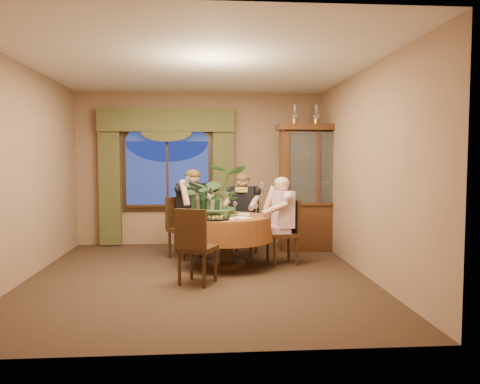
{
  "coord_description": "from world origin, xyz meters",
  "views": [
    {
      "loc": [
        0.1,
        -6.21,
        1.57
      ],
      "look_at": [
        0.6,
        0.54,
        1.1
      ],
      "focal_mm": 35.0,
      "sensor_mm": 36.0,
      "label": 1
    }
  ],
  "objects": [
    {
      "name": "wine_glass_person_pink",
      "position": [
        0.84,
        0.61,
        0.84
      ],
      "size": [
        0.07,
        0.07,
        0.18
      ],
      "primitive_type": null,
      "color": "silver",
      "rests_on": "dining_table"
    },
    {
      "name": "wall_back",
      "position": [
        0.0,
        2.5,
        1.4
      ],
      "size": [
        4.5,
        0.0,
        4.5
      ],
      "primitive_type": "plane",
      "rotation": [
        1.57,
        0.0,
        0.0
      ],
      "color": "#846047",
      "rests_on": "ground"
    },
    {
      "name": "person_back",
      "position": [
        -0.12,
        1.23,
        0.71
      ],
      "size": [
        0.69,
        0.68,
        1.42
      ],
      "primitive_type": null,
      "rotation": [
        0.0,
        0.0,
        -2.5
      ],
      "color": "black",
      "rests_on": "floor"
    },
    {
      "name": "wall_right",
      "position": [
        2.25,
        0.0,
        1.4
      ],
      "size": [
        0.0,
        5.0,
        5.0
      ],
      "primitive_type": "plane",
      "rotation": [
        1.57,
        0.0,
        -1.57
      ],
      "color": "#846047",
      "rests_on": "ground"
    },
    {
      "name": "person_pink",
      "position": [
        1.25,
        0.68,
        0.66
      ],
      "size": [
        0.5,
        0.53,
        1.32
      ],
      "primitive_type": null,
      "rotation": [
        0.0,
        0.0,
        -4.55
      ],
      "color": "beige",
      "rests_on": "floor"
    },
    {
      "name": "arched_transom",
      "position": [
        -0.6,
        2.43,
        2.08
      ],
      "size": [
        1.6,
        0.06,
        0.44
      ],
      "primitive_type": null,
      "color": "navy",
      "rests_on": "wall_back"
    },
    {
      "name": "wine_bottle_2",
      "position": [
        0.2,
        0.59,
        0.92
      ],
      "size": [
        0.07,
        0.07,
        0.33
      ],
      "primitive_type": "cylinder",
      "color": "tan",
      "rests_on": "dining_table"
    },
    {
      "name": "wine_bottle_3",
      "position": [
        -0.07,
        0.44,
        0.92
      ],
      "size": [
        0.07,
        0.07,
        0.33
      ],
      "primitive_type": "cylinder",
      "color": "black",
      "rests_on": "dining_table"
    },
    {
      "name": "drapery_right",
      "position": [
        0.43,
        2.38,
        1.18
      ],
      "size": [
        0.38,
        0.14,
        2.32
      ],
      "primitive_type": "cube",
      "color": "#3F3F1D",
      "rests_on": "floor"
    },
    {
      "name": "oil_lamp_right",
      "position": [
        2.37,
        1.75,
        2.34
      ],
      "size": [
        0.11,
        0.11,
        0.34
      ],
      "primitive_type": null,
      "color": "#A5722D",
      "rests_on": "china_cabinet"
    },
    {
      "name": "wine_bottle_4",
      "position": [
        0.08,
        0.75,
        0.92
      ],
      "size": [
        0.07,
        0.07,
        0.33
      ],
      "primitive_type": "cylinder",
      "color": "black",
      "rests_on": "dining_table"
    },
    {
      "name": "window",
      "position": [
        -0.6,
        2.43,
        1.3
      ],
      "size": [
        1.62,
        0.1,
        1.32
      ],
      "primitive_type": null,
      "color": "navy",
      "rests_on": "wall_back"
    },
    {
      "name": "oil_lamp_center",
      "position": [
        1.99,
        1.75,
        2.34
      ],
      "size": [
        0.11,
        0.11,
        0.34
      ],
      "primitive_type": null,
      "color": "#A5722D",
      "rests_on": "china_cabinet"
    },
    {
      "name": "wine_bottle_1",
      "position": [
        0.04,
        0.49,
        0.92
      ],
      "size": [
        0.07,
        0.07,
        0.33
      ],
      "primitive_type": "cylinder",
      "color": "black",
      "rests_on": "dining_table"
    },
    {
      "name": "chair_back",
      "position": [
        -0.24,
        1.23,
        0.48
      ],
      "size": [
        0.59,
        0.59,
        0.96
      ],
      "primitive_type": "cube",
      "rotation": [
        0.0,
        0.0,
        -2.39
      ],
      "color": "black",
      "rests_on": "floor"
    },
    {
      "name": "tasting_paper_2",
      "position": [
        0.35,
        0.24,
        0.75
      ],
      "size": [
        0.3,
        0.35,
        0.0
      ],
      "primitive_type": "cube",
      "rotation": [
        0.0,
        0.0,
        0.33
      ],
      "color": "white",
      "rests_on": "dining_table"
    },
    {
      "name": "chair_right",
      "position": [
        1.24,
        0.68,
        0.48
      ],
      "size": [
        0.48,
        0.48,
        0.96
      ],
      "primitive_type": "cube",
      "rotation": [
        0.0,
        0.0,
        -4.55
      ],
      "color": "black",
      "rests_on": "floor"
    },
    {
      "name": "wine_bottle_0",
      "position": [
        -0.02,
        0.67,
        0.92
      ],
      "size": [
        0.07,
        0.07,
        0.33
      ],
      "primitive_type": "cylinder",
      "color": "tan",
      "rests_on": "dining_table"
    },
    {
      "name": "wine_bottle_5",
      "position": [
        0.26,
        0.51,
        0.92
      ],
      "size": [
        0.07,
        0.07,
        0.33
      ],
      "primitive_type": "cylinder",
      "color": "black",
      "rests_on": "dining_table"
    },
    {
      "name": "ceiling",
      "position": [
        0.0,
        0.0,
        2.8
      ],
      "size": [
        5.0,
        5.0,
        0.0
      ],
      "primitive_type": "plane",
      "rotation": [
        3.14,
        0.0,
        0.0
      ],
      "color": "white",
      "rests_on": "wall_back"
    },
    {
      "name": "tasting_paper_1",
      "position": [
        0.65,
        0.72,
        0.75
      ],
      "size": [
        0.24,
        0.32,
        0.0
      ],
      "primitive_type": "cube",
      "rotation": [
        0.0,
        0.0,
        -0.09
      ],
      "color": "white",
      "rests_on": "dining_table"
    },
    {
      "name": "wine_glass_person_scarf",
      "position": [
        0.55,
        0.96,
        0.84
      ],
      "size": [
        0.07,
        0.07,
        0.18
      ],
      "primitive_type": null,
      "color": "silver",
      "rests_on": "dining_table"
    },
    {
      "name": "cheese_platter",
      "position": [
        0.24,
        0.15,
        0.76
      ],
      "size": [
        0.38,
        0.38,
        0.02
      ],
      "primitive_type": "cylinder",
      "color": "black",
      "rests_on": "dining_table"
    },
    {
      "name": "tasting_paper_0",
      "position": [
        0.6,
        0.32,
        0.75
      ],
      "size": [
        0.33,
        0.36,
        0.0
      ],
      "primitive_type": "cube",
      "rotation": [
        0.0,
        0.0,
        0.5
      ],
      "color": "white",
      "rests_on": "dining_table"
    },
    {
      "name": "chair_front_left",
      "position": [
        -0.01,
        -0.35,
        0.48
      ],
      "size": [
        0.56,
        0.56,
        0.96
      ],
      "primitive_type": "cube",
      "rotation": [
        0.0,
        0.0,
        -0.43
      ],
      "color": "black",
      "rests_on": "floor"
    },
    {
      "name": "centerpiece_plant",
      "position": [
        0.26,
        0.64,
        1.38
      ],
      "size": [
        0.99,
        1.1,
        0.86
      ],
      "primitive_type": "imported",
      "color": "#3B5B33",
      "rests_on": "dining_table"
    },
    {
      "name": "swag_valance",
      "position": [
        -0.6,
        2.35,
        2.28
      ],
      "size": [
        2.45,
        0.16,
        0.42
      ],
      "primitive_type": null,
      "color": "#3F3F1D",
      "rests_on": "wall_back"
    },
    {
      "name": "person_scarf",
      "position": [
        0.71,
        1.41,
        0.67
      ],
      "size": [
        0.61,
        0.58,
        1.35
      ],
      "primitive_type": null,
      "rotation": [
        0.0,
        0.0,
        -3.49
      ],
      "color": "black",
      "rests_on": "floor"
    },
    {
      "name": "chair_back_right",
      "position": [
        0.72,
        1.42,
        0.48
      ],
      "size": [
        0.54,
        0.54,
        0.96
      ],
      "primitive_type": "cube",
      "rotation": [
        0.0,
        0.0,
        -3.49
      ],
      "color": "black",
      "rests_on": "floor"
    },
    {
      "name": "floor",
      "position": [
        0.0,
        0.0,
        0.0
      ],
      "size": [
        5.0,
        5.0,
        0.0
      ],
      "primitive_type": "plane",
      "color": "black",
      "rests_on": "ground"
    },
    {
      "name": "stoneware_vase",
      "position": [
        0.27,
        0.65,
        0.88
      ],
      "size": [
        0.14,
        0.14,
        0.26
      ],
      "primitive_type": null,
      "color": "#A08067",
      "rests_on": "dining_table"
    },
    {
      "name": "drapery_left",
      "position": [
        -1.63,
        2.38,
        1.18
      ],
      "size": [
        0.38,
        0.14,
        2.32
      ],
      "primitive_type": "cube",
      "color": "#3F3F1D",
      "rests_on": "floor"
    },
    {
      "name": "oil_lamp_left",
      "position": [
        1.62,
        1.75,
        2.34
      ],
      "size": [
        0.11,
        0.11,
        0.34
      ],
      "primitive_type": null,
      "color": "#A5722D",
      "rests_on": "china_cabinet"
    },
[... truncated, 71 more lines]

